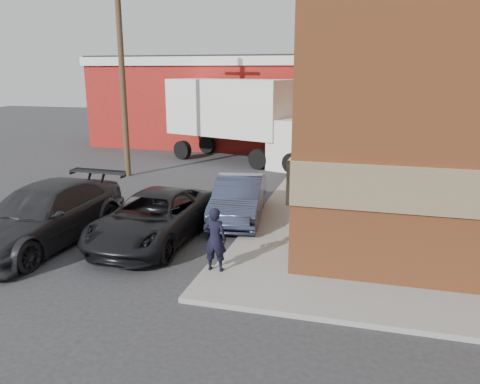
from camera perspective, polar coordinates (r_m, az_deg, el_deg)
The scene contains 9 objects.
ground at distance 11.50m, azimuth -1.66°, elevation -9.63°, with size 90.00×90.00×0.00m, color #28282B.
sidewalk_west at distance 19.74m, azimuth 7.67°, elevation 0.81°, with size 1.80×18.00×0.12m, color gray.
warehouse at distance 31.42m, azimuth -1.51°, elevation 11.10°, with size 16.30×8.30×5.60m.
utility_pole at distance 21.77m, azimuth -14.20°, elevation 14.24°, with size 2.00×0.26×9.00m.
man at distance 10.99m, azimuth -3.08°, elevation -5.78°, with size 0.56×0.37×1.54m, color black.
sedan at distance 15.08m, azimuth -0.16°, elevation -0.85°, with size 1.48×4.25×1.40m, color #323A53.
suv_a at distance 13.44m, azimuth -10.43°, elevation -3.06°, with size 2.31×5.02×1.39m, color black.
suv_b at distance 14.11m, azimuth -22.84°, elevation -2.61°, with size 2.30×5.65×1.64m, color #28272A.
box_truck at distance 24.57m, azimuth 0.45°, elevation 9.34°, with size 9.04×5.17×4.28m.
Camera 1 is at (3.10, -10.02, 4.71)m, focal length 35.00 mm.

